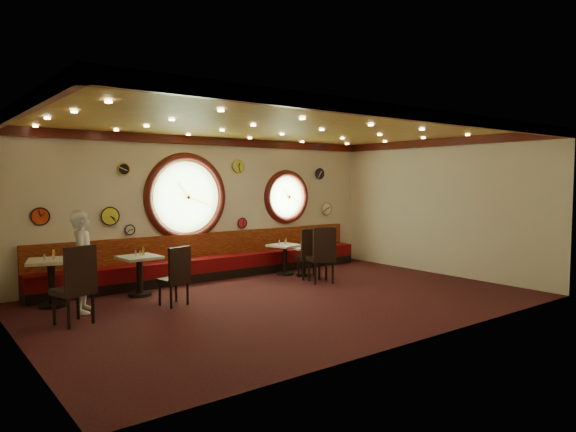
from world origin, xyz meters
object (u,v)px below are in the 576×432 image
(condiment_d_salt, at_px, (301,245))
(condiment_a_bottle, at_px, (54,254))
(condiment_a_pepper, at_px, (53,257))
(condiment_b_bottle, at_px, (143,251))
(chair_c, at_px, (310,250))
(chair_d, at_px, (323,251))
(table_a, at_px, (52,277))
(table_b, at_px, (139,271))
(condiment_b_salt, at_px, (136,253))
(table_d, at_px, (303,257))
(condiment_d_pepper, at_px, (303,244))
(condiment_c_pepper, at_px, (285,242))
(condiment_b_pepper, at_px, (140,253))
(waiter, at_px, (84,262))
(chair_a, at_px, (77,280))
(condiment_d_bottle, at_px, (305,242))
(chair_b, at_px, (177,272))
(condiment_c_bottle, at_px, (286,241))
(condiment_c_salt, at_px, (279,242))
(condiment_a_salt, at_px, (45,257))

(condiment_d_salt, distance_m, condiment_a_bottle, 5.29)
(condiment_a_pepper, height_order, condiment_b_bottle, condiment_b_bottle)
(chair_c, relative_size, chair_d, 0.94)
(table_a, height_order, condiment_a_pepper, condiment_a_pepper)
(chair_c, bearing_deg, chair_d, -77.18)
(table_b, bearing_deg, condiment_b_salt, -176.32)
(table_d, xyz_separation_m, condiment_a_bottle, (-5.33, 0.48, 0.49))
(condiment_d_salt, distance_m, condiment_d_pepper, 0.07)
(table_d, height_order, condiment_c_pepper, condiment_c_pepper)
(condiment_a_bottle, distance_m, condiment_b_bottle, 1.58)
(condiment_d_salt, height_order, condiment_b_pepper, condiment_b_pepper)
(table_d, relative_size, condiment_a_bottle, 4.41)
(condiment_c_pepper, distance_m, waiter, 4.82)
(chair_a, height_order, condiment_d_bottle, chair_a)
(chair_c, height_order, condiment_a_pepper, chair_c)
(chair_a, distance_m, condiment_b_bottle, 2.15)
(condiment_c_pepper, distance_m, condiment_d_bottle, 0.48)
(chair_b, bearing_deg, condiment_d_bottle, 4.60)
(chair_c, distance_m, condiment_c_bottle, 0.91)
(condiment_c_salt, height_order, condiment_b_bottle, condiment_b_bottle)
(table_b, height_order, chair_d, chair_d)
(chair_b, bearing_deg, condiment_a_salt, 134.62)
(condiment_b_bottle, distance_m, condiment_d_bottle, 3.87)
(condiment_c_salt, bearing_deg, waiter, -170.79)
(condiment_b_pepper, bearing_deg, chair_c, -10.84)
(condiment_a_pepper, relative_size, condiment_c_bottle, 0.64)
(condiment_a_salt, bearing_deg, condiment_c_salt, -0.18)
(condiment_b_bottle, distance_m, condiment_c_bottle, 3.58)
(condiment_c_salt, bearing_deg, table_d, -41.03)
(chair_c, relative_size, condiment_c_bottle, 4.77)
(chair_b, xyz_separation_m, condiment_a_bottle, (-1.69, 1.41, 0.31))
(condiment_a_salt, distance_m, condiment_d_salt, 5.45)
(condiment_b_salt, height_order, condiment_c_pepper, condiment_b_salt)
(table_d, relative_size, condiment_d_bottle, 3.76)
(condiment_c_bottle, bearing_deg, condiment_d_bottle, -52.51)
(chair_d, relative_size, condiment_b_bottle, 4.49)
(condiment_a_bottle, bearing_deg, table_d, -5.18)
(table_b, distance_m, condiment_c_pepper, 3.58)
(condiment_c_pepper, relative_size, condiment_c_bottle, 0.67)
(waiter, bearing_deg, condiment_b_bottle, -38.70)
(table_a, relative_size, chair_a, 1.24)
(chair_c, xyz_separation_m, condiment_a_salt, (-5.32, 0.86, 0.23))
(chair_b, xyz_separation_m, condiment_b_pepper, (-0.21, 1.16, 0.22))
(condiment_b_salt, bearing_deg, condiment_d_salt, -3.78)
(condiment_b_bottle, bearing_deg, condiment_a_pepper, 178.97)
(table_a, relative_size, condiment_d_bottle, 5.16)
(table_d, distance_m, chair_b, 3.76)
(chair_d, xyz_separation_m, condiment_d_salt, (0.20, 0.98, 0.03))
(chair_d, distance_m, condiment_b_salt, 3.87)
(condiment_d_bottle, bearing_deg, chair_b, -165.35)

